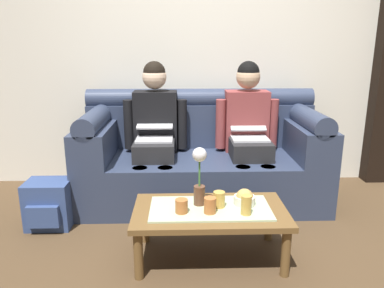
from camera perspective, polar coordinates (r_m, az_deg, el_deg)
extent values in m
plane|color=#4C3823|center=(2.42, 3.02, -19.08)|extent=(14.00, 14.00, 0.00)
cube|color=silver|center=(3.70, 1.11, 16.49)|extent=(6.00, 0.12, 2.90)
cube|color=#2D3851|center=(3.31, 1.52, -5.25)|extent=(2.09, 0.88, 0.42)
cube|color=#2D3851|center=(3.51, 1.26, 2.92)|extent=(2.09, 0.22, 0.40)
cylinder|color=#2D3851|center=(3.46, 1.29, 7.03)|extent=(2.09, 0.18, 0.18)
cube|color=#2D3851|center=(3.28, -14.40, 0.49)|extent=(0.28, 0.88, 0.28)
cylinder|color=#2D3851|center=(3.24, -14.62, 3.66)|extent=(0.18, 0.88, 0.18)
cube|color=#2D3851|center=(3.38, 17.05, 0.72)|extent=(0.28, 0.88, 0.28)
cylinder|color=#2D3851|center=(3.34, 17.29, 3.80)|extent=(0.18, 0.88, 0.18)
cube|color=#232326|center=(3.16, -5.79, -0.84)|extent=(0.34, 0.40, 0.15)
cylinder|color=#232326|center=(3.02, -7.89, -7.41)|extent=(0.12, 0.12, 0.42)
cylinder|color=#232326|center=(3.01, -4.07, -7.42)|extent=(0.12, 0.12, 0.42)
cube|color=black|center=(3.35, -5.60, 3.49)|extent=(0.38, 0.22, 0.54)
cylinder|color=black|center=(3.34, -9.67, 2.96)|extent=(0.09, 0.09, 0.44)
cylinder|color=black|center=(3.31, -1.57, 3.06)|extent=(0.09, 0.09, 0.44)
sphere|color=beige|center=(3.28, -5.81, 10.21)|extent=(0.21, 0.21, 0.21)
sphere|color=black|center=(3.27, -5.82, 10.91)|extent=(0.19, 0.19, 0.19)
cube|color=silver|center=(3.16, -5.81, 0.71)|extent=(0.31, 0.22, 0.02)
cube|color=silver|center=(3.27, -5.70, 3.16)|extent=(0.31, 0.21, 0.06)
cube|color=black|center=(3.26, -5.71, 3.09)|extent=(0.27, 0.18, 0.05)
cube|color=#232326|center=(3.21, 8.91, -0.71)|extent=(0.34, 0.40, 0.15)
cylinder|color=#232326|center=(3.04, 7.72, -7.24)|extent=(0.12, 0.12, 0.42)
cylinder|color=#232326|center=(3.08, 11.42, -7.12)|extent=(0.12, 0.12, 0.42)
cube|color=brown|center=(3.39, 8.32, 3.56)|extent=(0.38, 0.22, 0.54)
cylinder|color=brown|center=(3.33, 4.43, 3.09)|extent=(0.09, 0.09, 0.44)
cylinder|color=brown|center=(3.41, 12.32, 3.07)|extent=(0.09, 0.09, 0.44)
sphere|color=tan|center=(3.32, 8.64, 10.18)|extent=(0.21, 0.21, 0.21)
sphere|color=black|center=(3.32, 8.67, 10.87)|extent=(0.19, 0.19, 0.19)
cube|color=silver|center=(3.21, 8.91, 0.81)|extent=(0.31, 0.22, 0.02)
cube|color=silver|center=(3.33, 8.50, 3.18)|extent=(0.31, 0.20, 0.10)
cube|color=black|center=(3.33, 8.53, 3.08)|extent=(0.27, 0.17, 0.08)
cube|color=brown|center=(2.41, 2.79, -10.37)|extent=(0.98, 0.53, 0.04)
cube|color=#B2C69E|center=(2.40, 2.80, -9.86)|extent=(0.76, 0.37, 0.01)
cylinder|color=brown|center=(2.31, -8.25, -16.60)|extent=(0.06, 0.06, 0.31)
cylinder|color=brown|center=(2.37, 14.23, -15.94)|extent=(0.06, 0.06, 0.31)
cylinder|color=brown|center=(2.68, -7.22, -11.74)|extent=(0.06, 0.06, 0.31)
cylinder|color=brown|center=(2.74, 11.76, -11.34)|extent=(0.06, 0.06, 0.31)
cylinder|color=brown|center=(2.41, 1.14, -7.88)|extent=(0.07, 0.07, 0.13)
cylinder|color=#3D7538|center=(2.36, 1.15, -4.46)|extent=(0.01, 0.01, 0.18)
sphere|color=silver|center=(2.32, 1.17, -1.64)|extent=(0.09, 0.09, 0.09)
cylinder|color=silver|center=(2.45, 8.07, -8.56)|extent=(0.14, 0.14, 0.06)
sphere|color=tan|center=(2.44, 8.09, -8.12)|extent=(0.11, 0.11, 0.11)
cylinder|color=gold|center=(2.30, 8.35, -9.25)|extent=(0.06, 0.06, 0.12)
cylinder|color=#B26633|center=(2.30, 2.78, -9.40)|extent=(0.07, 0.07, 0.10)
cylinder|color=#B26633|center=(2.31, -1.63, -9.51)|extent=(0.08, 0.08, 0.09)
cylinder|color=gold|center=(2.39, 4.19, -8.49)|extent=(0.07, 0.07, 0.10)
cube|color=#33477A|center=(3.07, -21.07, -8.56)|extent=(0.33, 0.26, 0.36)
cube|color=#33477A|center=(2.96, -21.94, -10.34)|extent=(0.23, 0.05, 0.16)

